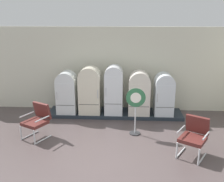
# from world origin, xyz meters

# --- Properties ---
(ground) EXTENTS (12.00, 10.00, 0.05)m
(ground) POSITION_xyz_m (0.00, 0.00, -0.03)
(ground) COLOR #4E4242
(back_wall) EXTENTS (11.76, 0.12, 2.97)m
(back_wall) POSITION_xyz_m (0.00, 3.66, 1.50)
(back_wall) COLOR silver
(back_wall) RESTS_ON ground
(display_plinth) EXTENTS (4.61, 0.95, 0.11)m
(display_plinth) POSITION_xyz_m (0.00, 3.02, 0.06)
(display_plinth) COLOR #242D36
(display_plinth) RESTS_ON ground
(refrigerator_0) EXTENTS (0.65, 0.65, 1.43)m
(refrigerator_0) POSITION_xyz_m (-1.63, 2.90, 0.87)
(refrigerator_0) COLOR white
(refrigerator_0) RESTS_ON display_plinth
(refrigerator_1) EXTENTS (0.72, 0.65, 1.60)m
(refrigerator_1) POSITION_xyz_m (-0.84, 2.90, 0.96)
(refrigerator_1) COLOR silver
(refrigerator_1) RESTS_ON display_plinth
(refrigerator_2) EXTENTS (0.60, 0.68, 1.65)m
(refrigerator_2) POSITION_xyz_m (-0.03, 2.92, 0.99)
(refrigerator_2) COLOR white
(refrigerator_2) RESTS_ON display_plinth
(refrigerator_3) EXTENTS (0.71, 0.70, 1.46)m
(refrigerator_3) POSITION_xyz_m (0.81, 2.93, 0.88)
(refrigerator_3) COLOR silver
(refrigerator_3) RESTS_ON display_plinth
(refrigerator_4) EXTENTS (0.63, 0.72, 1.40)m
(refrigerator_4) POSITION_xyz_m (1.64, 2.94, 0.85)
(refrigerator_4) COLOR white
(refrigerator_4) RESTS_ON display_plinth
(armchair_left) EXTENTS (0.83, 0.87, 0.98)m
(armchair_left) POSITION_xyz_m (-2.09, 1.20, 0.55)
(armchair_left) COLOR silver
(armchair_left) RESTS_ON ground
(armchair_right) EXTENTS (0.84, 0.88, 0.98)m
(armchair_right) POSITION_xyz_m (2.04, 0.45, 0.55)
(armchair_right) COLOR silver
(armchair_right) RESTS_ON ground
(sign_stand) EXTENTS (0.55, 0.32, 1.39)m
(sign_stand) POSITION_xyz_m (0.65, 1.54, 0.74)
(sign_stand) COLOR #2D2D30
(sign_stand) RESTS_ON ground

